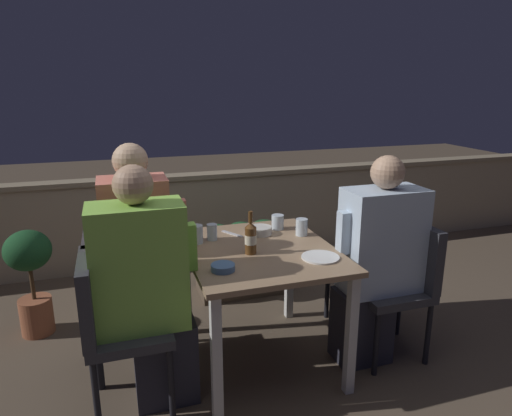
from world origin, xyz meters
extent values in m
plane|color=brown|center=(0.00, 0.00, 0.00)|extent=(16.00, 16.00, 0.00)
cube|color=gray|center=(0.00, 1.73, 0.39)|extent=(9.00, 0.14, 0.79)
cube|color=gray|center=(0.00, 1.73, 0.81)|extent=(9.00, 0.18, 0.04)
cube|color=#937556|center=(0.00, 0.00, 0.71)|extent=(0.83, 0.98, 0.03)
cube|color=silver|center=(-0.36, -0.44, 0.35)|extent=(0.05, 0.05, 0.69)
cube|color=silver|center=(0.36, -0.44, 0.35)|extent=(0.05, 0.05, 0.69)
cube|color=silver|center=(-0.36, 0.44, 0.35)|extent=(0.05, 0.05, 0.69)
cube|color=silver|center=(0.36, 0.44, 0.35)|extent=(0.05, 0.05, 0.69)
cube|color=brown|center=(0.17, 0.95, 0.14)|extent=(0.71, 0.36, 0.28)
ellipsoid|color=#194723|center=(-0.02, 0.95, 0.42)|extent=(0.32, 0.47, 0.31)
ellipsoid|color=#194723|center=(0.17, 0.95, 0.42)|extent=(0.32, 0.47, 0.31)
ellipsoid|color=#194723|center=(0.37, 0.95, 0.42)|extent=(0.32, 0.47, 0.31)
cube|color=#333338|center=(-0.75, -0.17, 0.42)|extent=(0.41, 0.41, 0.05)
cube|color=#333338|center=(-0.93, -0.17, 0.64)|extent=(0.06, 0.41, 0.38)
cylinder|color=black|center=(-0.93, -0.35, 0.20)|extent=(0.03, 0.03, 0.40)
cylinder|color=black|center=(-0.58, -0.35, 0.20)|extent=(0.03, 0.03, 0.40)
cylinder|color=black|center=(-0.93, 0.00, 0.20)|extent=(0.03, 0.03, 0.40)
cylinder|color=black|center=(-0.58, 0.00, 0.20)|extent=(0.03, 0.03, 0.40)
cube|color=#282833|center=(-0.58, -0.17, 0.22)|extent=(0.32, 0.23, 0.45)
cube|color=#8CCC4C|center=(-0.68, -0.17, 0.77)|extent=(0.46, 0.26, 0.63)
cube|color=#8CCC4C|center=(-0.43, -0.17, 0.84)|extent=(0.07, 0.07, 0.24)
sphere|color=tan|center=(-0.68, -0.17, 1.18)|extent=(0.19, 0.19, 0.19)
cube|color=#333338|center=(-0.74, 0.18, 0.42)|extent=(0.41, 0.41, 0.05)
cube|color=#333338|center=(-0.92, 0.18, 0.64)|extent=(0.06, 0.41, 0.38)
cylinder|color=black|center=(-0.92, 0.01, 0.20)|extent=(0.03, 0.03, 0.40)
cylinder|color=black|center=(-0.57, 0.01, 0.20)|extent=(0.03, 0.03, 0.40)
cylinder|color=black|center=(-0.92, 0.36, 0.20)|extent=(0.03, 0.03, 0.40)
cylinder|color=black|center=(-0.57, 0.36, 0.20)|extent=(0.03, 0.03, 0.40)
cube|color=#282833|center=(-0.57, 0.18, 0.22)|extent=(0.26, 0.23, 0.45)
cube|color=#E07A66|center=(-0.67, 0.18, 0.79)|extent=(0.37, 0.26, 0.69)
cube|color=#E07A66|center=(-0.42, 0.18, 0.88)|extent=(0.07, 0.07, 0.24)
sphere|color=tan|center=(-0.67, 0.18, 1.23)|extent=(0.19, 0.19, 0.19)
cube|color=#333338|center=(0.76, -0.17, 0.42)|extent=(0.41, 0.41, 0.05)
cube|color=#333338|center=(0.94, -0.17, 0.64)|extent=(0.06, 0.41, 0.38)
cylinder|color=black|center=(0.58, -0.35, 0.20)|extent=(0.03, 0.03, 0.40)
cylinder|color=black|center=(0.93, -0.35, 0.20)|extent=(0.03, 0.03, 0.40)
cylinder|color=black|center=(0.58, 0.00, 0.20)|extent=(0.03, 0.03, 0.40)
cylinder|color=black|center=(0.93, 0.00, 0.20)|extent=(0.03, 0.03, 0.40)
cube|color=#282833|center=(0.59, -0.17, 0.22)|extent=(0.32, 0.23, 0.45)
cube|color=silver|center=(0.69, -0.17, 0.75)|extent=(0.46, 0.26, 0.61)
cube|color=silver|center=(0.44, -0.17, 0.83)|extent=(0.07, 0.07, 0.24)
sphere|color=tan|center=(0.69, -0.17, 1.15)|extent=(0.19, 0.19, 0.19)
cube|color=#333338|center=(0.79, 0.17, 0.42)|extent=(0.41, 0.41, 0.05)
cube|color=#333338|center=(0.97, 0.17, 0.64)|extent=(0.06, 0.41, 0.38)
cylinder|color=black|center=(0.62, -0.01, 0.20)|extent=(0.03, 0.03, 0.40)
cylinder|color=black|center=(0.97, -0.01, 0.20)|extent=(0.03, 0.03, 0.40)
cylinder|color=black|center=(0.62, 0.34, 0.20)|extent=(0.03, 0.03, 0.40)
cylinder|color=black|center=(0.97, 0.34, 0.20)|extent=(0.03, 0.03, 0.40)
cylinder|color=brown|center=(-0.07, -0.06, 0.80)|extent=(0.06, 0.06, 0.15)
cylinder|color=beige|center=(-0.07, -0.06, 0.80)|extent=(0.07, 0.07, 0.05)
cone|color=brown|center=(-0.07, -0.06, 0.89)|extent=(0.06, 0.06, 0.03)
cylinder|color=brown|center=(-0.07, -0.06, 0.93)|extent=(0.02, 0.02, 0.06)
cylinder|color=white|center=(0.26, -0.24, 0.73)|extent=(0.21, 0.21, 0.01)
cylinder|color=#4C709E|center=(-0.28, -0.24, 0.74)|extent=(0.12, 0.12, 0.03)
torus|color=#4C709E|center=(-0.28, -0.24, 0.75)|extent=(0.12, 0.12, 0.01)
cylinder|color=beige|center=(0.08, 0.24, 0.75)|extent=(0.14, 0.14, 0.05)
torus|color=beige|center=(0.08, 0.24, 0.76)|extent=(0.14, 0.14, 0.01)
cylinder|color=silver|center=(-0.23, 0.23, 0.77)|extent=(0.06, 0.06, 0.10)
cylinder|color=silver|center=(-0.33, 0.20, 0.78)|extent=(0.08, 0.08, 0.11)
cylinder|color=silver|center=(0.32, 0.14, 0.77)|extent=(0.07, 0.07, 0.10)
cylinder|color=silver|center=(0.22, 0.30, 0.77)|extent=(0.08, 0.08, 0.09)
cube|color=silver|center=(-0.09, 0.29, 0.73)|extent=(0.10, 0.16, 0.01)
cylinder|color=#9E5638|center=(-1.33, 0.75, 0.12)|extent=(0.21, 0.21, 0.25)
cylinder|color=#47331E|center=(-1.33, 0.75, 0.36)|extent=(0.03, 0.03, 0.22)
ellipsoid|color=#194723|center=(-1.33, 0.75, 0.59)|extent=(0.29, 0.29, 0.26)
camera|label=1|loc=(-0.77, -2.32, 1.64)|focal=32.00mm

